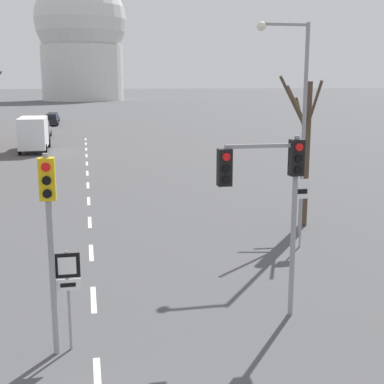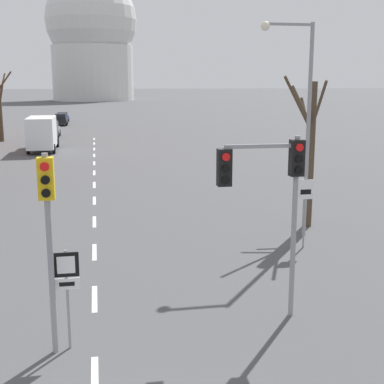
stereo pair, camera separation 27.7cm
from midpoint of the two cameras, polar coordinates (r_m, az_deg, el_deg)
name	(u,v)px [view 1 (the left image)]	position (r m, az deg, el deg)	size (l,w,h in m)	color
lane_stripe_0	(98,381)	(12.51, -10.71, -19.19)	(0.16, 2.00, 0.01)	silver
lane_stripe_1	(94,299)	(16.54, -10.94, -11.17)	(0.16, 2.00, 0.01)	silver
lane_stripe_2	(91,253)	(20.76, -11.08, -6.36)	(0.16, 2.00, 0.01)	silver
lane_stripe_3	(90,222)	(25.08, -11.17, -3.18)	(0.16, 2.00, 0.01)	silver
lane_stripe_4	(89,201)	(29.45, -11.23, -0.94)	(0.16, 2.00, 0.01)	silver
lane_stripe_5	(88,185)	(33.86, -11.27, 0.71)	(0.16, 2.00, 0.01)	silver
lane_stripe_6	(87,173)	(38.28, -11.31, 1.99)	(0.16, 2.00, 0.01)	silver
lane_stripe_7	(87,163)	(42.73, -11.34, 3.00)	(0.16, 2.00, 0.01)	silver
lane_stripe_8	(86,156)	(47.18, -11.36, 3.82)	(0.16, 2.00, 0.01)	silver
lane_stripe_9	(86,149)	(51.64, -11.38, 4.50)	(0.16, 2.00, 0.01)	silver
lane_stripe_10	(86,144)	(56.11, -11.39, 5.07)	(0.16, 2.00, 0.01)	silver
lane_stripe_11	(86,139)	(60.58, -11.41, 5.55)	(0.16, 2.00, 0.01)	silver
traffic_signal_centre_tall	(49,217)	(12.58, -15.60, -2.58)	(0.36, 0.34, 4.82)	gray
traffic_signal_near_right	(271,182)	(14.16, 7.88, 1.08)	(2.31, 0.34, 5.00)	gray
route_sign_post	(68,283)	(13.18, -13.68, -9.44)	(0.60, 0.08, 2.50)	gray
speed_limit_sign	(302,201)	(20.97, 11.23, -0.90)	(0.60, 0.08, 2.75)	gray
street_lamp_right	(296,109)	(22.15, 10.67, 8.69)	(2.19, 0.36, 8.63)	gray
sedan_near_left	(52,120)	(79.87, -14.84, 7.46)	(1.79, 4.12, 1.67)	black
sedan_near_right	(42,129)	(63.84, -15.81, 6.44)	(1.89, 4.04, 1.73)	slate
sedan_mid_centre	(53,117)	(87.17, -14.69, 7.75)	(1.83, 3.95, 1.45)	navy
delivery_truck	(34,133)	(51.17, -16.64, 6.08)	(2.44, 7.20, 3.14)	#333842
bare_tree_right_near	(305,148)	(23.92, 11.63, 4.62)	(1.73, 2.84, 6.61)	#473828
capitol_dome	(81,37)	(178.23, -11.79, 15.86)	(28.45, 28.45, 40.19)	silver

